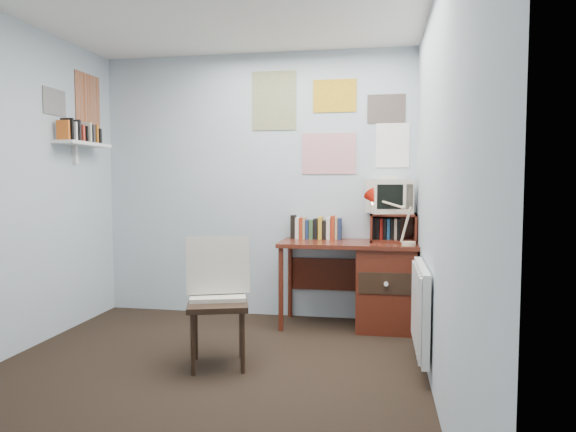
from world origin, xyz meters
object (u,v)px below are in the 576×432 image
Objects in this scene: desk_lamp at (409,220)px; radiator at (421,308)px; desk_chair at (218,304)px; crt_tv at (389,195)px; desk at (379,282)px; wall_shelf at (83,144)px; tv_riser at (393,227)px.

desk_lamp is 0.52× the size of radiator.
crt_tv is at bearing 30.16° from desk_chair.
desk_chair reaches higher than desk.
wall_shelf is (-2.86, 0.55, 1.20)m from radiator.
crt_tv is at bearing 112.27° from desk_lamp.
desk_lamp is 0.39m from crt_tv.
crt_tv reaches higher than tv_riser.
radiator is 1.29× the size of wall_shelf.
wall_shelf is (-1.47, 0.76, 1.18)m from desk_chair.
crt_tv is at bearing 101.06° from radiator.
desk is 2.87m from wall_shelf.
desk_chair is 2.03m from wall_shelf.
radiator is (0.05, -0.76, -0.55)m from desk_lamp.
desk_chair is 1.75m from desk_lamp.
tv_riser is (-0.12, 0.28, -0.08)m from desk_lamp.
desk_lamp is at bearing 19.11° from desk_chair.
desk_lamp reaches higher than desk_chair.
tv_riser is at bearing 42.96° from desk.
tv_riser is (0.12, 0.11, 0.48)m from desk.
crt_tv is (-0.16, 0.30, 0.21)m from desk_lamp.
wall_shelf is at bearing -169.68° from tv_riser.
desk_lamp is 0.94m from radiator.
desk_chair is 1.89m from crt_tv.
wall_shelf is at bearing 135.57° from desk_chair.
crt_tv is 2.74m from wall_shelf.
tv_riser is at bearing 28.82° from desk_chair.
desk is at bearing 29.10° from desk_chair.
desk is 0.78m from crt_tv.
desk is 1.50× the size of radiator.
desk is at bearing 107.24° from radiator.
wall_shelf reaches higher than desk_chair.
tv_riser is 0.29m from crt_tv.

